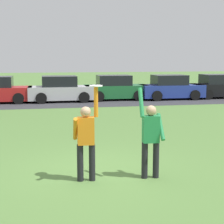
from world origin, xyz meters
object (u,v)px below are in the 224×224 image
at_px(person_catcher, 86,137).
at_px(frisbee_disc, 96,86).
at_px(parked_car_black, 219,87).
at_px(parked_car_green, 115,89).
at_px(person_defender, 151,135).
at_px(parked_car_blue, 171,88).
at_px(parked_car_silver, 61,90).

xyz_separation_m(person_catcher, frisbee_disc, (0.22, -0.01, 1.11)).
bearing_deg(person_catcher, parked_car_black, 57.12).
height_order(person_catcher, frisbee_disc, frisbee_disc).
relative_size(frisbee_disc, parked_car_green, 0.07).
distance_m(person_defender, parked_car_blue, 15.89).
height_order(frisbee_disc, parked_car_silver, frisbee_disc).
bearing_deg(frisbee_disc, parked_car_blue, 64.11).
bearing_deg(parked_car_green, parked_car_black, -1.58).
bearing_deg(parked_car_blue, person_defender, -111.97).
height_order(person_catcher, parked_car_blue, person_catcher).
relative_size(parked_car_silver, parked_car_green, 1.00).
relative_size(person_defender, parked_car_silver, 0.50).
relative_size(parked_car_green, parked_car_black, 1.00).
xyz_separation_m(frisbee_disc, parked_car_blue, (7.12, 14.68, -1.37)).
bearing_deg(person_catcher, parked_car_blue, 66.74).
bearing_deg(person_defender, person_catcher, 0.00).
bearing_deg(person_defender, parked_car_silver, -81.92).
distance_m(person_catcher, parked_car_silver, 14.70).
bearing_deg(parked_car_silver, parked_car_blue, -0.36).
bearing_deg(parked_car_black, parked_car_blue, -177.16).
xyz_separation_m(person_catcher, parked_car_silver, (0.21, 14.70, -0.25)).
distance_m(frisbee_disc, parked_car_green, 15.51).
bearing_deg(parked_car_black, person_catcher, -126.37).
relative_size(person_catcher, parked_car_silver, 0.51).
height_order(parked_car_blue, parked_car_black, same).
relative_size(person_defender, parked_car_blue, 0.50).
xyz_separation_m(person_catcher, parked_car_green, (3.72, 15.03, -0.25)).
xyz_separation_m(person_defender, parked_car_black, (9.44, 14.94, -0.25)).
bearing_deg(parked_car_blue, parked_car_black, 2.84).
bearing_deg(frisbee_disc, person_defender, -3.35).
distance_m(parked_car_silver, parked_car_blue, 7.14).
distance_m(parked_car_green, parked_car_blue, 3.65).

